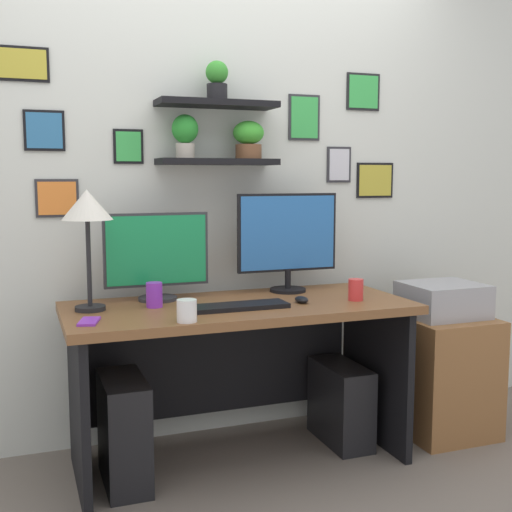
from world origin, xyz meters
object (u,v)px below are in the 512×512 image
drawer_cabinet (440,374)px  computer_tower_right (341,403)px  printer (443,300)px  computer_tower_left (124,431)px  keyboard (238,306)px  desk_lamp (87,212)px  desk (236,346)px  cell_phone (89,321)px  coffee_mug (187,311)px  monitor_right (288,238)px  water_cup (154,295)px  monitor_left (157,255)px  computer_mouse (302,300)px  pen_cup (356,290)px

drawer_cabinet → computer_tower_right: drawer_cabinet is taller
printer → computer_tower_left: size_ratio=0.81×
keyboard → printer: 1.15m
desk_lamp → computer_tower_left: desk_lamp is taller
drawer_cabinet → desk: bearing=176.9°
cell_phone → coffee_mug: coffee_mug is taller
cell_phone → monitor_right: bearing=36.6°
monitor_right → water_cup: size_ratio=4.74×
drawer_cabinet → monitor_right: bearing=163.8°
monitor_left → computer_tower_left: monitor_left is taller
desk_lamp → computer_tower_left: 0.95m
monitor_left → water_cup: bearing=-106.1°
cell_phone → coffee_mug: 0.39m
desk → monitor_left: monitor_left is taller
cell_phone → drawer_cabinet: cell_phone is taller
desk → computer_mouse: size_ratio=17.33×
cell_phone → water_cup: 0.37m
monitor_left → drawer_cabinet: monitor_left is taller
drawer_cabinet → computer_tower_left: (-1.64, -0.02, -0.07)m
monitor_left → computer_tower_right: 1.18m
desk → drawer_cabinet: size_ratio=2.56×
water_cup → printer: (1.48, -0.06, -0.11)m
desk_lamp → water_cup: size_ratio=4.72×
desk → pen_cup: bearing=-17.4°
desk_lamp → water_cup: desk_lamp is taller
desk → desk_lamp: 0.91m
computer_mouse → water_cup: size_ratio=0.82×
computer_mouse → computer_tower_left: 0.97m
pen_cup → computer_tower_right: bearing=85.1°
monitor_right → drawer_cabinet: 1.07m
water_cup → pen_cup: bearing=-10.5°
monitor_right → desk_lamp: 1.00m
keyboard → computer_mouse: 0.31m
computer_tower_left → keyboard: bearing=-8.4°
computer_mouse → computer_tower_left: bearing=176.4°
monitor_left → coffee_mug: size_ratio=5.42×
monitor_left → keyboard: bearing=-48.0°
pen_cup → printer: size_ratio=0.26×
cell_phone → printer: (1.78, 0.15, -0.06)m
water_cup → computer_tower_left: (-0.16, -0.09, -0.57)m
monitor_left → desk: bearing=-26.4°
monitor_right → computer_tower_left: monitor_right is taller
computer_mouse → computer_tower_left: (-0.81, 0.05, -0.53)m
computer_tower_left → computer_mouse: bearing=-3.6°
monitor_right → computer_tower_right: 0.87m
keyboard → computer_tower_right: keyboard is taller
computer_mouse → printer: bearing=5.2°
keyboard → desk: bearing=75.8°
desk_lamp → cell_phone: size_ratio=3.71×
monitor_left → computer_mouse: size_ratio=5.42×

